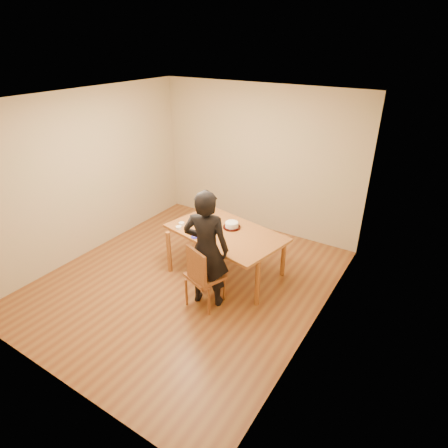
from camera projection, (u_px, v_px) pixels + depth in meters
The scene contains 16 objects.
room_shell at pixel (197, 193), 5.46m from camera, with size 4.00×4.50×2.70m.
dining_table at pixel (226, 233), 5.67m from camera, with size 1.74×1.04×0.04m, color brown.
dining_chair at pixel (205, 276), 5.14m from camera, with size 0.44×0.44×0.04m, color brown.
cake_plate at pixel (232, 227), 5.76m from camera, with size 0.27×0.27×0.02m, color #AF100B.
cake at pixel (232, 225), 5.74m from camera, with size 0.20×0.20×0.06m, color white.
frosting_dome at pixel (232, 222), 5.72m from camera, with size 0.20×0.20×0.03m, color white.
frosting_tub at pixel (203, 234), 5.48m from camera, with size 0.10×0.10×0.09m, color white.
frosting_lid at pixel (195, 237), 5.49m from camera, with size 0.11×0.11×0.01m, color #1A18A1.
frosting_dollop at pixel (195, 236), 5.48m from camera, with size 0.04×0.04×0.02m, color white.
ramekin_green at pixel (179, 228), 5.72m from camera, with size 0.09×0.09×0.04m, color white.
ramekin_yellow at pixel (188, 226), 5.78m from camera, with size 0.08×0.08×0.04m, color white.
ramekin_multi at pixel (182, 224), 5.84m from camera, with size 0.09×0.09×0.04m, color white.
candy_box_pink at pixel (206, 215), 6.14m from camera, with size 0.12×0.06×0.02m, color #E93679.
candy_box_green at pixel (205, 214), 6.14m from camera, with size 0.14×0.07×0.02m, color green.
spatula at pixel (202, 238), 5.46m from camera, with size 0.15×0.01×0.01m, color black.
person at pixel (206, 249), 4.99m from camera, with size 0.62×0.41×1.70m, color black.
Camera 1 is at (3.05, -3.74, 3.40)m, focal length 30.00 mm.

